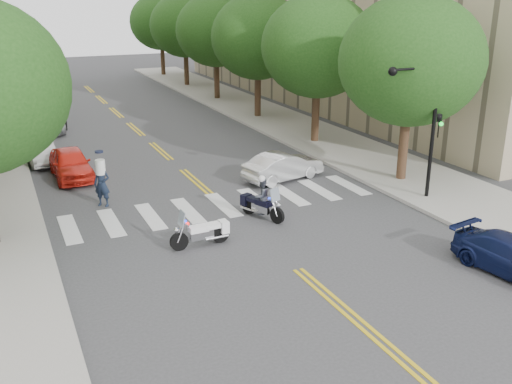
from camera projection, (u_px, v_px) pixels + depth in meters
ground at (298, 270)px, 18.26m from camera, size 140.00×140.00×0.00m
sidewalk_right at (266, 116)px, 40.85m from camera, size 5.00×60.00×0.15m
tree_r_0 at (411, 61)px, 25.05m from camera, size 6.40×6.40×8.45m
tree_r_1 at (318, 46)px, 31.91m from camera, size 6.40×6.40×8.45m
tree_r_2 at (258, 37)px, 38.77m from camera, size 6.40×6.40×8.45m
tree_r_3 at (216, 30)px, 45.63m from camera, size 6.40×6.40×8.45m
tree_r_4 at (185, 26)px, 52.48m from camera, size 6.40×6.40×8.45m
tree_r_5 at (161, 22)px, 59.34m from camera, size 6.40×6.40×8.45m
traffic_signal_pole at (426, 115)px, 23.08m from camera, size 2.82×0.42×6.00m
motorcycle_police at (261, 199)px, 22.23m from camera, size 1.07×2.07×1.76m
motorcycle_parked at (205, 232)px, 19.88m from camera, size 2.18×0.51×1.41m
officer_standing at (102, 184)px, 23.44m from camera, size 0.83×0.80×1.91m
convertible at (283, 166)px, 26.86m from camera, size 4.23×2.24×1.32m
parked_car_a at (71, 163)px, 27.11m from camera, size 1.78×4.23×1.43m
parked_car_b at (40, 151)px, 29.57m from camera, size 1.67×3.86×1.23m
parked_car_c at (46, 123)px, 36.12m from camera, size 2.04×4.28×1.18m
parked_car_d at (45, 116)px, 37.48m from camera, size 2.34×5.18×1.47m
parked_car_e at (39, 106)px, 41.28m from camera, size 1.71×3.86×1.29m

